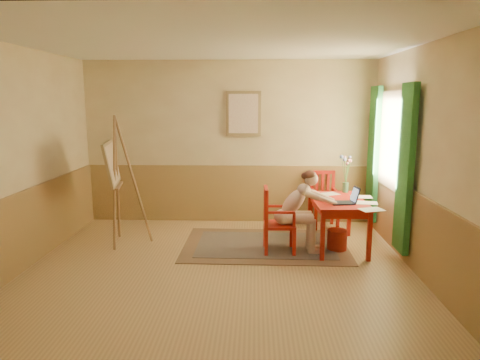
{
  "coord_description": "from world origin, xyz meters",
  "views": [
    {
      "loc": [
        0.46,
        -5.36,
        2.13
      ],
      "look_at": [
        0.25,
        0.55,
        1.05
      ],
      "focal_mm": 32.83,
      "sensor_mm": 36.0,
      "label": 1
    }
  ],
  "objects_px": {
    "chair_back": "(324,200)",
    "laptop": "(346,200)",
    "chair_left": "(276,220)",
    "easel": "(114,169)",
    "figure": "(299,208)",
    "table": "(338,206)"
  },
  "relations": [
    {
      "from": "chair_back",
      "to": "laptop",
      "type": "height_order",
      "value": "laptop"
    },
    {
      "from": "chair_left",
      "to": "easel",
      "type": "bearing_deg",
      "value": 172.15
    },
    {
      "from": "chair_back",
      "to": "figure",
      "type": "xyz_separation_m",
      "value": [
        -0.55,
        -1.3,
        0.18
      ]
    },
    {
      "from": "laptop",
      "to": "easel",
      "type": "height_order",
      "value": "easel"
    },
    {
      "from": "chair_back",
      "to": "laptop",
      "type": "bearing_deg",
      "value": -85.73
    },
    {
      "from": "chair_left",
      "to": "chair_back",
      "type": "bearing_deg",
      "value": 56.4
    },
    {
      "from": "chair_left",
      "to": "figure",
      "type": "bearing_deg",
      "value": 1.74
    },
    {
      "from": "chair_back",
      "to": "laptop",
      "type": "xyz_separation_m",
      "value": [
        0.1,
        -1.31,
        0.29
      ]
    },
    {
      "from": "figure",
      "to": "easel",
      "type": "distance_m",
      "value": 2.75
    },
    {
      "from": "chair_left",
      "to": "chair_back",
      "type": "height_order",
      "value": "chair_back"
    },
    {
      "from": "chair_left",
      "to": "laptop",
      "type": "height_order",
      "value": "laptop"
    },
    {
      "from": "figure",
      "to": "laptop",
      "type": "bearing_deg",
      "value": -0.72
    },
    {
      "from": "table",
      "to": "easel",
      "type": "xyz_separation_m",
      "value": [
        -3.26,
        0.09,
        0.51
      ]
    },
    {
      "from": "table",
      "to": "easel",
      "type": "bearing_deg",
      "value": 178.41
    },
    {
      "from": "table",
      "to": "laptop",
      "type": "relative_size",
      "value": 3.0
    },
    {
      "from": "table",
      "to": "figure",
      "type": "relative_size",
      "value": 1.04
    },
    {
      "from": "chair_left",
      "to": "laptop",
      "type": "distance_m",
      "value": 1.01
    },
    {
      "from": "laptop",
      "to": "chair_back",
      "type": "bearing_deg",
      "value": 94.27
    },
    {
      "from": "chair_back",
      "to": "easel",
      "type": "relative_size",
      "value": 0.49
    },
    {
      "from": "chair_left",
      "to": "chair_back",
      "type": "distance_m",
      "value": 1.57
    },
    {
      "from": "chair_back",
      "to": "figure",
      "type": "bearing_deg",
      "value": -112.94
    },
    {
      "from": "chair_left",
      "to": "laptop",
      "type": "relative_size",
      "value": 2.29
    }
  ]
}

